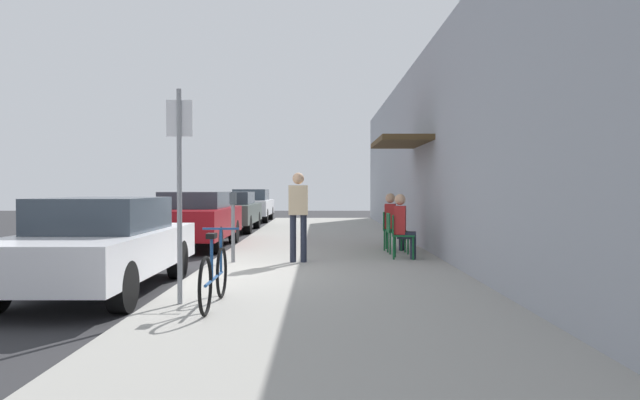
{
  "coord_description": "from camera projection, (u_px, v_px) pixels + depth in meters",
  "views": [
    {
      "loc": [
        2.1,
        -9.53,
        1.52
      ],
      "look_at": [
        2.15,
        8.19,
        1.17
      ],
      "focal_mm": 32.5,
      "sensor_mm": 36.0,
      "label": 1
    }
  ],
  "objects": [
    {
      "name": "seated_patron_0",
      "position": [
        401.0,
        224.0,
        11.53
      ],
      "size": [
        0.48,
        0.43,
        1.29
      ],
      "color": "#232838",
      "rests_on": "sidewalk_slab"
    },
    {
      "name": "pedestrian_standing",
      "position": [
        297.0,
        210.0,
        10.96
      ],
      "size": [
        0.36,
        0.22,
        1.7
      ],
      "color": "#232838",
      "rests_on": "sidewalk_slab"
    },
    {
      "name": "building_facade",
      "position": [
        446.0,
        146.0,
        11.54
      ],
      "size": [
        1.4,
        32.0,
        4.74
      ],
      "color": "#999EA8",
      "rests_on": "ground_plane"
    },
    {
      "name": "cafe_chair_1",
      "position": [
        392.0,
        230.0,
        12.45
      ],
      "size": [
        0.45,
        0.45,
        0.87
      ],
      "color": "#14592D",
      "rests_on": "sidewalk_slab"
    },
    {
      "name": "cafe_chair_2",
      "position": [
        388.0,
        228.0,
        13.17
      ],
      "size": [
        0.53,
        0.53,
        0.87
      ],
      "color": "#14592D",
      "rests_on": "sidewalk_slab"
    },
    {
      "name": "ground_plane",
      "position": [
        191.0,
        280.0,
        9.56
      ],
      "size": [
        60.0,
        60.0,
        0.0
      ],
      "primitive_type": "plane",
      "color": "#2D2D30"
    },
    {
      "name": "parked_car_1",
      "position": [
        193.0,
        218.0,
        14.79
      ],
      "size": [
        1.8,
        4.4,
        1.43
      ],
      "color": "maroon",
      "rests_on": "ground_plane"
    },
    {
      "name": "parked_car_3",
      "position": [
        249.0,
        205.0,
        26.83
      ],
      "size": [
        1.8,
        4.4,
        1.49
      ],
      "color": "silver",
      "rests_on": "ground_plane"
    },
    {
      "name": "bicycle_0",
      "position": [
        212.0,
        276.0,
        6.86
      ],
      "size": [
        0.46,
        1.71,
        0.9
      ],
      "color": "black",
      "rests_on": "sidewalk_slab"
    },
    {
      "name": "parking_meter",
      "position": [
        231.0,
        222.0,
        10.96
      ],
      "size": [
        0.12,
        0.1,
        1.32
      ],
      "color": "slate",
      "rests_on": "sidewalk_slab"
    },
    {
      "name": "seated_patron_2",
      "position": [
        391.0,
        219.0,
        13.15
      ],
      "size": [
        0.49,
        0.43,
        1.29
      ],
      "color": "#232838",
      "rests_on": "sidewalk_slab"
    },
    {
      "name": "cafe_chair_0",
      "position": [
        398.0,
        233.0,
        11.55
      ],
      "size": [
        0.52,
        0.52,
        0.87
      ],
      "color": "#14592D",
      "rests_on": "sidewalk_slab"
    },
    {
      "name": "parked_car_2",
      "position": [
        229.0,
        211.0,
        20.63
      ],
      "size": [
        1.8,
        4.4,
        1.4
      ],
      "color": "#47514C",
      "rests_on": "ground_plane"
    },
    {
      "name": "parked_car_0",
      "position": [
        99.0,
        244.0,
        8.42
      ],
      "size": [
        1.8,
        4.4,
        1.38
      ],
      "color": "silver",
      "rests_on": "ground_plane"
    },
    {
      "name": "sidewalk_slab",
      "position": [
        326.0,
        261.0,
        11.56
      ],
      "size": [
        4.5,
        32.0,
        0.12
      ],
      "primitive_type": "cube",
      "color": "#9E9B93",
      "rests_on": "ground_plane"
    },
    {
      "name": "street_sign",
      "position": [
        178.0,
        179.0,
        6.99
      ],
      "size": [
        0.32,
        0.06,
        2.6
      ],
      "color": "gray",
      "rests_on": "sidewalk_slab"
    }
  ]
}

